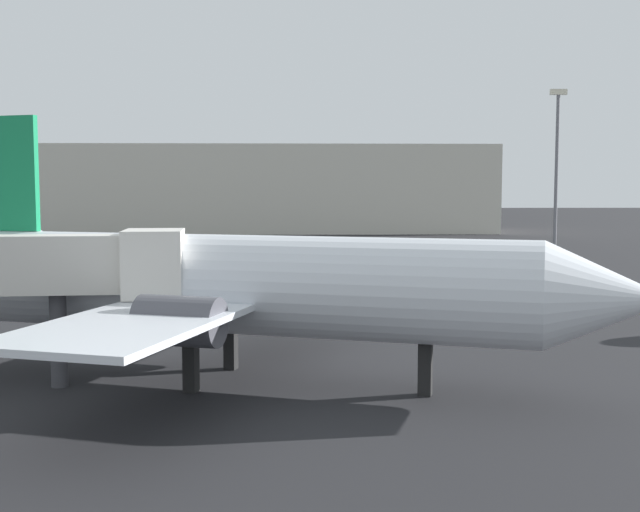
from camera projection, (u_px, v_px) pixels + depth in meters
The scene contains 3 objects.
airplane_at_gate at pixel (233, 285), 33.26m from camera, with size 33.75×24.58×11.52m.
light_mast_right at pixel (557, 159), 111.65m from camera, with size 2.40×0.50×22.09m.
terminal_building at pixel (241, 189), 146.64m from camera, with size 92.53×20.96×15.82m, color beige.
Camera 1 is at (3.48, -13.25, 8.29)m, focal length 44.13 mm.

